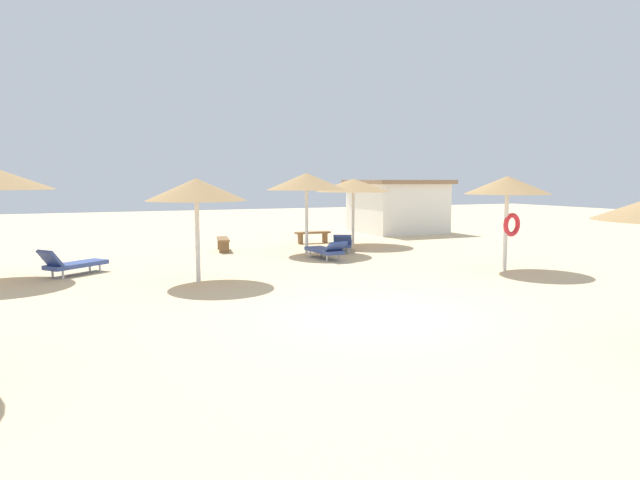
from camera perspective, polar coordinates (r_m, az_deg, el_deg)
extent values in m
plane|color=beige|center=(10.85, 6.30, -7.89)|extent=(80.00, 80.00, 0.00)
cylinder|color=silver|center=(22.52, 3.46, 2.37)|extent=(0.12, 0.12, 2.28)
cone|color=#9E7A4C|center=(22.47, 3.48, 5.70)|extent=(3.07, 3.07, 0.53)
cylinder|color=silver|center=(19.83, -1.39, 2.04)|extent=(0.12, 0.12, 2.40)
cone|color=#9E7A4C|center=(19.78, -1.40, 6.09)|extent=(2.89, 2.89, 0.61)
cylinder|color=silver|center=(14.55, -12.59, 0.03)|extent=(0.12, 0.12, 2.22)
cone|color=#9E7A4C|center=(14.47, -12.72, 5.14)|extent=(2.58, 2.58, 0.57)
cylinder|color=silver|center=(16.95, 18.71, 0.91)|extent=(0.12, 0.12, 2.34)
cone|color=#9E7A4C|center=(16.89, 18.87, 5.41)|extent=(2.48, 2.48, 0.52)
torus|color=red|center=(17.08, 19.28, 1.50)|extent=(0.71, 0.27, 0.70)
cube|color=#33478C|center=(20.59, 2.41, -0.38)|extent=(1.35, 1.80, 0.12)
cube|color=#33478C|center=(19.77, 2.35, 0.03)|extent=(0.79, 0.72, 0.41)
cylinder|color=silver|center=(20.01, 2.99, -1.06)|extent=(0.06, 0.06, 0.22)
cylinder|color=silver|center=(20.03, 1.73, -1.05)|extent=(0.06, 0.06, 0.22)
cylinder|color=silver|center=(21.21, 3.05, -0.65)|extent=(0.06, 0.06, 0.22)
cylinder|color=silver|center=(21.22, 1.86, -0.64)|extent=(0.06, 0.06, 0.22)
cube|color=#33478C|center=(16.91, -23.94, -2.35)|extent=(1.73, 1.55, 0.12)
cube|color=#33478C|center=(16.41, -26.21, -1.73)|extent=(0.71, 0.75, 0.48)
cylinder|color=silver|center=(16.41, -25.12, -3.25)|extent=(0.06, 0.06, 0.22)
cylinder|color=silver|center=(16.76, -26.01, -3.10)|extent=(0.06, 0.06, 0.22)
cylinder|color=silver|center=(17.13, -21.87, -2.73)|extent=(0.06, 0.06, 0.22)
cylinder|color=silver|center=(17.47, -22.79, -2.61)|extent=(0.06, 0.06, 0.22)
cube|color=#33478C|center=(18.59, 0.42, -1.08)|extent=(0.79, 1.75, 0.12)
cube|color=#33478C|center=(17.88, 1.66, -0.70)|extent=(0.68, 0.56, 0.37)
cylinder|color=silver|center=(18.21, 1.94, -1.78)|extent=(0.06, 0.06, 0.22)
cylinder|color=silver|center=(17.99, 0.73, -1.88)|extent=(0.06, 0.06, 0.22)
cylinder|color=silver|center=(19.24, 0.13, -1.35)|extent=(0.06, 0.06, 0.22)
cylinder|color=silver|center=(19.04, -1.03, -1.43)|extent=(0.06, 0.06, 0.22)
cube|color=brown|center=(23.17, -0.77, 0.78)|extent=(1.51, 0.45, 0.08)
cube|color=brown|center=(23.01, -2.05, 0.13)|extent=(0.13, 0.36, 0.41)
cube|color=brown|center=(23.39, 0.50, 0.23)|extent=(0.13, 0.36, 0.41)
cube|color=brown|center=(20.87, -10.03, 0.09)|extent=(0.65, 1.55, 0.08)
cube|color=brown|center=(20.35, -9.92, -0.76)|extent=(0.38, 0.18, 0.41)
cube|color=brown|center=(21.44, -10.10, -0.41)|extent=(0.38, 0.18, 0.41)
cube|color=white|center=(28.32, 7.98, 3.29)|extent=(3.84, 3.94, 2.46)
cube|color=#8C6B4C|center=(28.29, 8.02, 5.99)|extent=(4.24, 4.34, 0.20)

